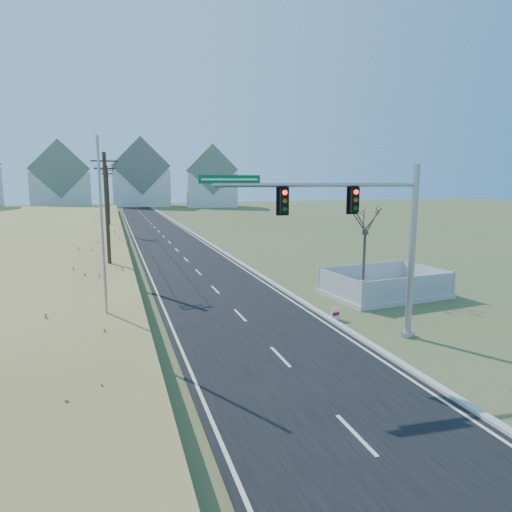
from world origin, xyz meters
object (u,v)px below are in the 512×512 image
Objects in this scene: traffic_signal_mast at (374,235)px; fence_enclosure at (384,291)px; bare_tree at (366,218)px; open_sign at (336,314)px; flagpole at (104,262)px.

traffic_signal_mast is 9.61m from fence_enclosure.
open_sign is at bearing -132.80° from bare_tree.
fence_enclosure is 4.67m from bare_tree.
flagpole is 16.21m from bare_tree.
open_sign is at bearing -150.92° from fence_enclosure.
open_sign is 11.61m from flagpole.
traffic_signal_mast reaches higher than fence_enclosure.
traffic_signal_mast is 1.09× the size of flagpole.
traffic_signal_mast is 15.79× the size of open_sign.
flagpole is at bearing 172.98° from open_sign.
flagpole is (-11.23, 3.43, -1.16)m from traffic_signal_mast.
open_sign is 0.10× the size of bare_tree.
bare_tree reaches higher than open_sign.
fence_enclosure is 12.09× the size of open_sign.
fence_enclosure is 17.07m from flagpole.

